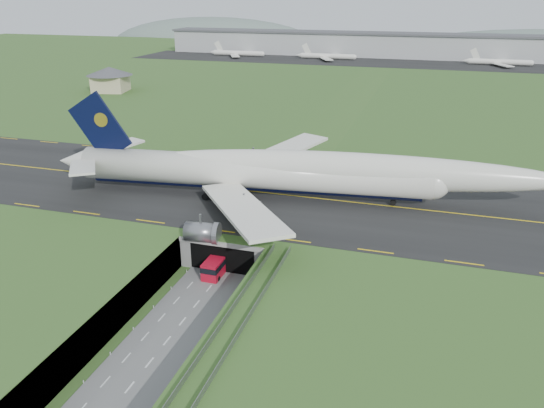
% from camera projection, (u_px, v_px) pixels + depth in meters
% --- Properties ---
extents(ground, '(900.00, 900.00, 0.00)m').
position_uv_depth(ground, '(204.00, 295.00, 86.89)').
color(ground, '#345B24').
rests_on(ground, ground).
extents(airfield_deck, '(800.00, 800.00, 6.00)m').
position_uv_depth(airfield_deck, '(203.00, 279.00, 85.77)').
color(airfield_deck, gray).
rests_on(airfield_deck, ground).
extents(trench_road, '(12.00, 75.00, 0.20)m').
position_uv_depth(trench_road, '(184.00, 320.00, 80.20)').
color(trench_road, slate).
rests_on(trench_road, ground).
extents(taxiway, '(800.00, 44.00, 0.18)m').
position_uv_depth(taxiway, '(265.00, 193.00, 113.90)').
color(taxiway, black).
rests_on(taxiway, airfield_deck).
extents(tunnel_portal, '(17.00, 22.30, 6.00)m').
position_uv_depth(tunnel_portal, '(239.00, 235.00, 100.47)').
color(tunnel_portal, gray).
rests_on(tunnel_portal, ground).
extents(guideway, '(3.00, 53.00, 7.05)m').
position_uv_depth(guideway, '(221.00, 351.00, 64.95)').
color(guideway, '#A8A8A3').
rests_on(guideway, ground).
extents(jumbo_jet, '(105.84, 65.62, 21.85)m').
position_uv_depth(jumbo_jet, '(288.00, 172.00, 108.62)').
color(jumbo_jet, white).
rests_on(jumbo_jet, ground).
extents(shuttle_tram, '(3.03, 7.71, 3.13)m').
position_uv_depth(shuttle_tram, '(217.00, 265.00, 93.06)').
color(shuttle_tram, '#B70C22').
rests_on(shuttle_tram, ground).
extents(service_building, '(23.30, 23.30, 10.58)m').
position_uv_depth(service_building, '(110.00, 77.00, 227.45)').
color(service_building, '#C8BA90').
rests_on(service_building, ground).
extents(cargo_terminal, '(320.00, 67.00, 15.60)m').
position_uv_depth(cargo_terminal, '(389.00, 45.00, 347.38)').
color(cargo_terminal, '#B2B2B2').
rests_on(cargo_terminal, ground).
extents(distant_hills, '(700.00, 91.00, 60.00)m').
position_uv_depth(distant_hills, '(478.00, 55.00, 452.34)').
color(distant_hills, slate).
rests_on(distant_hills, ground).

